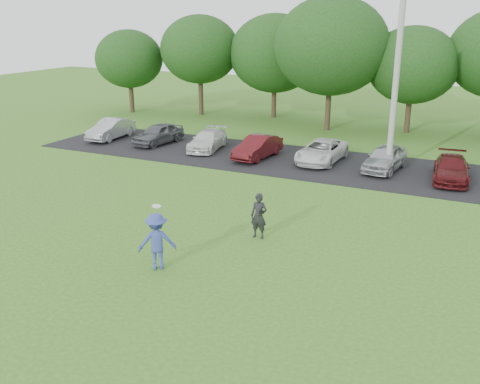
# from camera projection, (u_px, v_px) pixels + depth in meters

# --- Properties ---
(ground) EXTENTS (100.00, 100.00, 0.00)m
(ground) POSITION_uv_depth(u_px,v_px,m) (193.00, 263.00, 16.82)
(ground) COLOR #366C1E
(ground) RESTS_ON ground
(parking_lot) EXTENTS (32.00, 6.50, 0.03)m
(parking_lot) POSITION_uv_depth(u_px,v_px,m) (317.00, 163.00, 27.97)
(parking_lot) COLOR black
(parking_lot) RESTS_ON ground
(utility_pole) EXTENTS (0.28, 0.28, 9.02)m
(utility_pole) POSITION_uv_depth(u_px,v_px,m) (396.00, 80.00, 24.83)
(utility_pole) COLOR #A6A6A1
(utility_pole) RESTS_ON ground
(frisbee_player) EXTENTS (1.33, 1.20, 2.14)m
(frisbee_player) POSITION_uv_depth(u_px,v_px,m) (157.00, 241.00, 16.20)
(frisbee_player) COLOR #3948A2
(frisbee_player) RESTS_ON ground
(camera_bystander) EXTENTS (0.59, 0.43, 1.61)m
(camera_bystander) POSITION_uv_depth(u_px,v_px,m) (259.00, 216.00, 18.47)
(camera_bystander) COLOR black
(camera_bystander) RESTS_ON ground
(parked_cars) EXTENTS (28.21, 4.66, 1.24)m
(parked_cars) POSITION_uv_depth(u_px,v_px,m) (320.00, 153.00, 27.74)
(parked_cars) COLOR #A5A7AC
(parked_cars) RESTS_ON parking_lot
(tree_row) EXTENTS (42.39, 9.85, 8.64)m
(tree_row) POSITION_uv_depth(u_px,v_px,m) (389.00, 56.00, 34.19)
(tree_row) COLOR #38281C
(tree_row) RESTS_ON ground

